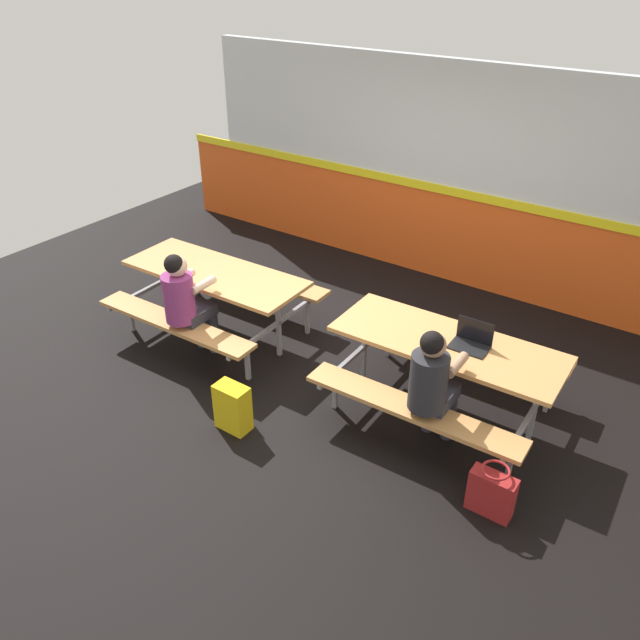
{
  "coord_description": "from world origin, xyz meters",
  "views": [
    {
      "loc": [
        3.0,
        -4.31,
        3.69
      ],
      "look_at": [
        0.0,
        -0.04,
        0.55
      ],
      "focal_mm": 35.56,
      "sensor_mm": 36.0,
      "label": 1
    }
  ],
  "objects_px": {
    "laptop_dark": "(471,341)",
    "backpack_dark": "(233,407)",
    "student_nearer": "(185,299)",
    "tote_bag_bright": "(491,493)",
    "picnic_table_right": "(446,357)",
    "student_further": "(432,381)",
    "picnic_table_left": "(216,285)"
  },
  "relations": [
    {
      "from": "picnic_table_left",
      "to": "picnic_table_right",
      "type": "relative_size",
      "value": 1.0
    },
    {
      "from": "student_further",
      "to": "picnic_table_right",
      "type": "bearing_deg",
      "value": 103.16
    },
    {
      "from": "picnic_table_right",
      "to": "tote_bag_bright",
      "type": "xyz_separation_m",
      "value": [
        0.83,
        -0.89,
        -0.38
      ]
    },
    {
      "from": "picnic_table_left",
      "to": "student_nearer",
      "type": "bearing_deg",
      "value": -76.55
    },
    {
      "from": "student_further",
      "to": "tote_bag_bright",
      "type": "distance_m",
      "value": 0.94
    },
    {
      "from": "picnic_table_right",
      "to": "picnic_table_left",
      "type": "bearing_deg",
      "value": -176.28
    },
    {
      "from": "student_further",
      "to": "tote_bag_bright",
      "type": "xyz_separation_m",
      "value": [
        0.71,
        -0.34,
        -0.51
      ]
    },
    {
      "from": "picnic_table_left",
      "to": "tote_bag_bright",
      "type": "bearing_deg",
      "value": -12.08
    },
    {
      "from": "student_nearer",
      "to": "tote_bag_bright",
      "type": "xyz_separation_m",
      "value": [
        3.27,
        -0.17,
        -0.51
      ]
    },
    {
      "from": "student_nearer",
      "to": "student_further",
      "type": "distance_m",
      "value": 2.57
    },
    {
      "from": "picnic_table_left",
      "to": "picnic_table_right",
      "type": "bearing_deg",
      "value": 3.72
    },
    {
      "from": "picnic_table_right",
      "to": "laptop_dark",
      "type": "bearing_deg",
      "value": 12.6
    },
    {
      "from": "student_nearer",
      "to": "tote_bag_bright",
      "type": "height_order",
      "value": "student_nearer"
    },
    {
      "from": "picnic_table_left",
      "to": "student_further",
      "type": "bearing_deg",
      "value": -8.17
    },
    {
      "from": "tote_bag_bright",
      "to": "student_further",
      "type": "bearing_deg",
      "value": 154.23
    },
    {
      "from": "picnic_table_left",
      "to": "picnic_table_right",
      "type": "distance_m",
      "value": 2.57
    },
    {
      "from": "student_nearer",
      "to": "laptop_dark",
      "type": "bearing_deg",
      "value": 16.22
    },
    {
      "from": "laptop_dark",
      "to": "backpack_dark",
      "type": "height_order",
      "value": "laptop_dark"
    },
    {
      "from": "picnic_table_right",
      "to": "student_further",
      "type": "height_order",
      "value": "student_further"
    },
    {
      "from": "picnic_table_right",
      "to": "student_further",
      "type": "bearing_deg",
      "value": -76.84
    },
    {
      "from": "picnic_table_left",
      "to": "backpack_dark",
      "type": "relative_size",
      "value": 4.56
    },
    {
      "from": "picnic_table_left",
      "to": "student_nearer",
      "type": "distance_m",
      "value": 0.58
    },
    {
      "from": "picnic_table_left",
      "to": "student_nearer",
      "type": "relative_size",
      "value": 1.66
    },
    {
      "from": "picnic_table_right",
      "to": "student_nearer",
      "type": "bearing_deg",
      "value": -163.51
    },
    {
      "from": "student_nearer",
      "to": "backpack_dark",
      "type": "bearing_deg",
      "value": -27.18
    },
    {
      "from": "picnic_table_left",
      "to": "backpack_dark",
      "type": "distance_m",
      "value": 1.66
    },
    {
      "from": "laptop_dark",
      "to": "student_further",
      "type": "bearing_deg",
      "value": -95.66
    },
    {
      "from": "picnic_table_right",
      "to": "student_nearer",
      "type": "xyz_separation_m",
      "value": [
        -2.43,
        -0.72,
        0.13
      ]
    },
    {
      "from": "picnic_table_left",
      "to": "student_further",
      "type": "relative_size",
      "value": 1.66
    },
    {
      "from": "picnic_table_right",
      "to": "tote_bag_bright",
      "type": "bearing_deg",
      "value": -46.97
    },
    {
      "from": "student_further",
      "to": "laptop_dark",
      "type": "height_order",
      "value": "student_further"
    },
    {
      "from": "laptop_dark",
      "to": "tote_bag_bright",
      "type": "height_order",
      "value": "laptop_dark"
    }
  ]
}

